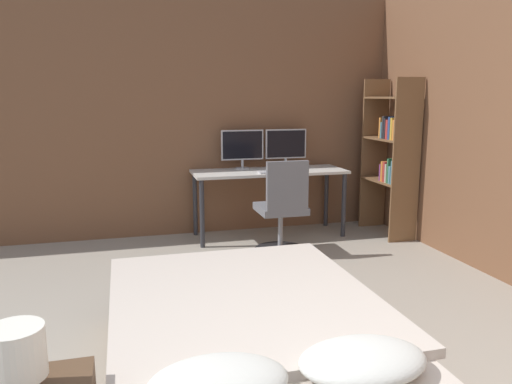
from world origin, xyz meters
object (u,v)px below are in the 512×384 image
Objects in this scene: bed at (249,344)px; monitor_right at (286,146)px; keyboard at (274,172)px; desk at (269,178)px; monitor_left at (242,147)px; computer_mouse at (297,170)px; office_chair at (282,216)px; bedside_lamp at (16,354)px; bookshelf at (393,150)px.

bed is 4.06× the size of monitor_right.
keyboard reaches higher than bed.
monitor_right is at bearing 37.43° from desk.
monitor_left is (0.69, 3.02, 0.76)m from bed.
keyboard is at bearing -56.61° from monitor_left.
monitor_left reaches higher than computer_mouse.
computer_mouse is at bearing 56.12° from office_chair.
office_chair is (-0.32, -0.88, -0.61)m from monitor_right.
monitor_left reaches higher than desk.
bookshelf reaches higher than bedside_lamp.
computer_mouse reaches higher than keyboard.
bed is 2.84m from keyboard.
desk is (1.94, 3.54, -0.04)m from bedside_lamp.
computer_mouse is (0.26, -0.19, 0.10)m from desk.
monitor_left is at bearing 65.69° from bedside_lamp.
desk is 0.22m from keyboard.
keyboard is (0.00, -0.19, 0.10)m from desk.
keyboard is at bearing 70.09° from bed.
monitor_left is 0.51m from monitor_right.
bedside_lamp is at bearing -118.79° from desk.
keyboard is at bearing 174.44° from bookshelf.
computer_mouse is at bearing -89.52° from monitor_right.
desk is 3.51× the size of monitor_right.
bedside_lamp reaches higher than computer_mouse.
desk is 1.41m from bookshelf.
bed is 1.16× the size of desk.
computer_mouse reaches higher than bed.
bookshelf is at bearing -6.90° from computer_mouse.
office_chair is (-0.33, -0.49, -0.38)m from computer_mouse.
office_chair reaches higher than desk.
monitor_left is 0.28× the size of bookshelf.
desk is (0.95, 2.82, 0.42)m from bed.
monitor_left is 1.42× the size of keyboard.
monitor_left is 1.00× the size of monitor_right.
computer_mouse is (0.52, -0.39, -0.23)m from monitor_left.
office_chair is at bearing -110.28° from monitor_right.
monitor_right reaches higher than bed.
monitor_right reaches higher than computer_mouse.
keyboard is at bearing 180.00° from computer_mouse.
monitor_left reaches higher than bedside_lamp.
desk is 3.51× the size of monitor_left.
keyboard is 0.26m from computer_mouse.
bed is at bearing -114.76° from computer_mouse.
keyboard reaches higher than desk.
bookshelf is (2.29, 2.50, 0.73)m from bed.
bed is 1.12× the size of bookshelf.
monitor_left is (1.69, 3.73, 0.30)m from bedside_lamp.
monitor_right is 1.12m from office_chair.
bedside_lamp is 0.26× the size of office_chair.
monitor_right reaches higher than desk.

